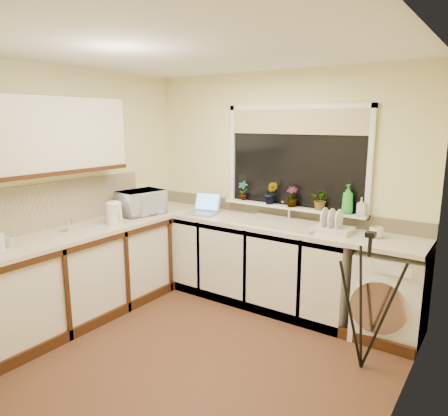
% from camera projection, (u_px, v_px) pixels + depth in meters
% --- Properties ---
extents(floor, '(3.20, 3.20, 0.00)m').
position_uv_depth(floor, '(194.00, 350.00, 3.61)').
color(floor, '#573123').
rests_on(floor, ground).
extents(ceiling, '(3.20, 3.20, 0.00)m').
position_uv_depth(ceiling, '(189.00, 50.00, 3.10)').
color(ceiling, white).
rests_on(ceiling, ground).
extents(wall_back, '(3.20, 0.00, 3.20)m').
position_uv_depth(wall_back, '(278.00, 187.00, 4.56)').
color(wall_back, beige).
rests_on(wall_back, ground).
extents(wall_front, '(3.20, 0.00, 3.20)m').
position_uv_depth(wall_front, '(7.00, 263.00, 2.14)').
color(wall_front, beige).
rests_on(wall_front, ground).
extents(wall_left, '(0.00, 3.00, 3.00)m').
position_uv_depth(wall_left, '(69.00, 192.00, 4.24)').
color(wall_left, beige).
rests_on(wall_left, ground).
extents(wall_right, '(0.00, 3.00, 3.00)m').
position_uv_depth(wall_right, '(403.00, 244.00, 2.46)').
color(wall_right, beige).
rests_on(wall_right, ground).
extents(base_cabinet_back, '(2.55, 0.60, 0.86)m').
position_uv_depth(base_cabinet_back, '(238.00, 258.00, 4.66)').
color(base_cabinet_back, silver).
rests_on(base_cabinet_back, floor).
extents(base_cabinet_left, '(0.54, 2.40, 0.86)m').
position_uv_depth(base_cabinet_left, '(67.00, 282.00, 4.00)').
color(base_cabinet_left, silver).
rests_on(base_cabinet_left, floor).
extents(worktop_back, '(3.20, 0.60, 0.04)m').
position_uv_depth(worktop_back, '(264.00, 223.00, 4.39)').
color(worktop_back, beige).
rests_on(worktop_back, base_cabinet_back).
extents(worktop_left, '(0.60, 2.40, 0.04)m').
position_uv_depth(worktop_left, '(63.00, 236.00, 3.90)').
color(worktop_left, beige).
rests_on(worktop_left, base_cabinet_left).
extents(upper_cabinet, '(0.28, 1.90, 0.70)m').
position_uv_depth(upper_cabinet, '(30.00, 137.00, 3.67)').
color(upper_cabinet, silver).
rests_on(upper_cabinet, wall_left).
extents(splashback_left, '(0.02, 2.40, 0.45)m').
position_uv_depth(splashback_left, '(43.00, 207.00, 4.01)').
color(splashback_left, beige).
rests_on(splashback_left, wall_left).
extents(splashback_back, '(3.20, 0.02, 0.14)m').
position_uv_depth(splashback_back, '(277.00, 210.00, 4.60)').
color(splashback_back, beige).
rests_on(splashback_back, wall_back).
extents(window_glass, '(1.50, 0.02, 1.00)m').
position_uv_depth(window_glass, '(295.00, 158.00, 4.37)').
color(window_glass, black).
rests_on(window_glass, wall_back).
extents(window_blind, '(1.50, 0.02, 0.25)m').
position_uv_depth(window_blind, '(296.00, 122.00, 4.27)').
color(window_blind, tan).
rests_on(window_blind, wall_back).
extents(windowsill, '(1.60, 0.14, 0.03)m').
position_uv_depth(windowsill, '(291.00, 207.00, 4.43)').
color(windowsill, white).
rests_on(windowsill, wall_back).
extents(sink, '(0.82, 0.46, 0.03)m').
position_uv_depth(sink, '(281.00, 223.00, 4.27)').
color(sink, tan).
rests_on(sink, worktop_back).
extents(faucet, '(0.03, 0.03, 0.24)m').
position_uv_depth(faucet, '(289.00, 210.00, 4.39)').
color(faucet, silver).
rests_on(faucet, worktop_back).
extents(washing_machine, '(0.64, 0.62, 0.80)m').
position_uv_depth(washing_machine, '(387.00, 294.00, 3.78)').
color(washing_machine, white).
rests_on(washing_machine, floor).
extents(laptop, '(0.37, 0.37, 0.22)m').
position_uv_depth(laptop, '(205.00, 208.00, 4.77)').
color(laptop, '#98979F').
rests_on(laptop, worktop_back).
extents(kettle, '(0.16, 0.16, 0.21)m').
position_uv_depth(kettle, '(114.00, 213.00, 4.28)').
color(kettle, silver).
rests_on(kettle, worktop_left).
extents(dish_rack, '(0.35, 0.26, 0.05)m').
position_uv_depth(dish_rack, '(333.00, 230.00, 3.95)').
color(dish_rack, beige).
rests_on(dish_rack, worktop_back).
extents(tripod, '(0.55, 0.55, 1.12)m').
position_uv_depth(tripod, '(366.00, 302.00, 3.24)').
color(tripod, black).
rests_on(tripod, floor).
extents(steel_jar, '(0.08, 0.08, 0.12)m').
position_uv_depth(steel_jar, '(70.00, 226.00, 3.98)').
color(steel_jar, silver).
rests_on(steel_jar, worktop_left).
extents(microwave, '(0.40, 0.53, 0.27)m').
position_uv_depth(microwave, '(141.00, 202.00, 4.70)').
color(microwave, white).
rests_on(microwave, worktop_left).
extents(plant_a, '(0.13, 0.09, 0.22)m').
position_uv_depth(plant_a, '(243.00, 191.00, 4.73)').
color(plant_a, '#999999').
rests_on(plant_a, windowsill).
extents(plant_b, '(0.16, 0.15, 0.25)m').
position_uv_depth(plant_b, '(271.00, 193.00, 4.50)').
color(plant_b, '#999999').
rests_on(plant_b, windowsill).
extents(plant_c, '(0.14, 0.14, 0.21)m').
position_uv_depth(plant_c, '(292.00, 197.00, 4.37)').
color(plant_c, '#999999').
rests_on(plant_c, windowsill).
extents(plant_d, '(0.19, 0.17, 0.21)m').
position_uv_depth(plant_d, '(321.00, 200.00, 4.22)').
color(plant_d, '#999999').
rests_on(plant_d, windowsill).
extents(soap_bottle_green, '(0.12, 0.12, 0.29)m').
position_uv_depth(soap_bottle_green, '(348.00, 199.00, 4.04)').
color(soap_bottle_green, green).
rests_on(soap_bottle_green, windowsill).
extents(soap_bottle_clear, '(0.10, 0.10, 0.18)m').
position_uv_depth(soap_bottle_clear, '(361.00, 207.00, 3.97)').
color(soap_bottle_clear, '#999999').
rests_on(soap_bottle_clear, windowsill).
extents(cup_back, '(0.15, 0.15, 0.10)m').
position_uv_depth(cup_back, '(376.00, 233.00, 3.77)').
color(cup_back, silver).
rests_on(cup_back, worktop_back).
extents(cup_left, '(0.11, 0.11, 0.09)m').
position_uv_depth(cup_left, '(9.00, 242.00, 3.48)').
color(cup_left, beige).
rests_on(cup_left, worktop_left).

